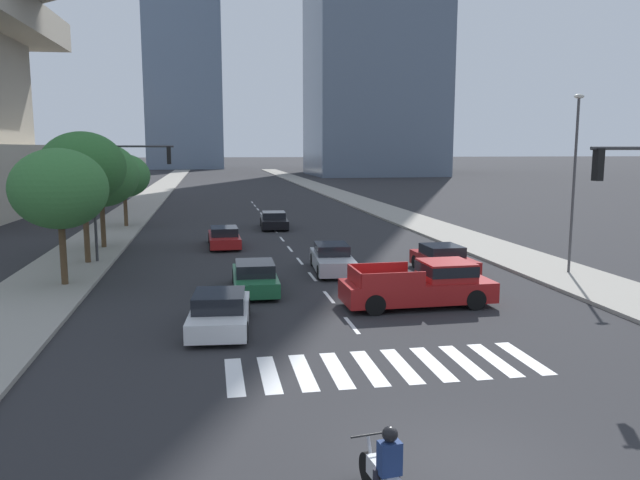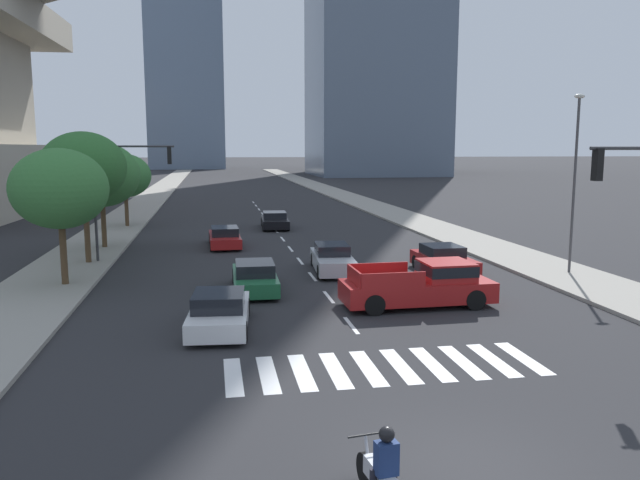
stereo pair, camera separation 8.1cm
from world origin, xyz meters
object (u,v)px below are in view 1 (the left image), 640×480
at_px(motorcycle_lead, 387,477).
at_px(sedan_green_5, 255,277).
at_px(traffic_signal_far, 123,178).
at_px(sedan_red_1, 224,237).
at_px(street_tree_third, 100,175).
at_px(pickup_truck, 424,285).
at_px(sedan_white_3, 220,312).
at_px(sedan_red_2, 443,260).
at_px(sedan_silver_0, 332,259).
at_px(sedan_black_4, 274,221).
at_px(street_tree_second, 83,168).
at_px(street_tree_fourth, 124,176).
at_px(street_lamp_east, 575,172).
at_px(street_tree_nearest, 59,189).

relative_size(motorcycle_lead, sedan_green_5, 0.47).
height_order(motorcycle_lead, sedan_green_5, motorcycle_lead).
xyz_separation_m(sedan_green_5, traffic_signal_far, (-6.06, 7.50, 3.79)).
xyz_separation_m(sedan_red_1, street_tree_third, (-6.93, 0.17, 3.78)).
xyz_separation_m(pickup_truck, sedan_red_1, (-7.02, 15.52, -0.25)).
bearing_deg(sedan_white_3, street_tree_third, 24.96).
relative_size(sedan_red_2, sedan_green_5, 0.93).
bearing_deg(sedan_green_5, sedan_silver_0, -47.72).
relative_size(motorcycle_lead, sedan_white_3, 0.48).
relative_size(sedan_black_4, traffic_signal_far, 0.75).
height_order(sedan_silver_0, sedan_green_5, sedan_silver_0).
bearing_deg(sedan_silver_0, sedan_green_5, -45.01).
xyz_separation_m(motorcycle_lead, street_tree_second, (-8.85, 23.25, 4.32)).
xyz_separation_m(street_tree_third, street_tree_fourth, (0.00, 9.98, -0.49)).
xyz_separation_m(motorcycle_lead, sedan_red_2, (8.10, 18.23, 0.02)).
relative_size(street_lamp_east, street_tree_fourth, 1.53).
bearing_deg(street_tree_fourth, sedan_red_1, -55.67).
distance_m(motorcycle_lead, sedan_black_4, 36.09).
bearing_deg(street_tree_nearest, street_tree_second, 90.00).
xyz_separation_m(sedan_red_2, sedan_green_5, (-9.06, -2.19, -0.03)).
relative_size(sedan_silver_0, street_tree_second, 0.73).
xyz_separation_m(sedan_silver_0, sedan_red_2, (5.12, -1.23, -0.00)).
height_order(sedan_red_1, street_lamp_east, street_lamp_east).
xyz_separation_m(motorcycle_lead, street_tree_third, (-8.85, 28.16, 3.76)).
distance_m(sedan_white_3, traffic_signal_far, 14.09).
xyz_separation_m(traffic_signal_far, street_tree_second, (-1.83, -0.29, 0.54)).
distance_m(sedan_silver_0, sedan_green_5, 5.22).
xyz_separation_m(street_tree_nearest, street_tree_fourth, (-0.00, 20.02, -0.34)).
bearing_deg(street_tree_second, sedan_white_3, -63.00).
height_order(sedan_red_2, sedan_black_4, sedan_red_2).
xyz_separation_m(street_tree_second, street_tree_third, (-0.00, 4.91, -0.56)).
height_order(sedan_black_4, street_tree_fourth, street_tree_fourth).
bearing_deg(motorcycle_lead, street_tree_second, 13.04).
distance_m(sedan_red_1, sedan_black_4, 8.92).
relative_size(traffic_signal_far, street_tree_nearest, 1.08).
relative_size(sedan_green_5, street_tree_third, 0.76).
bearing_deg(motorcycle_lead, sedan_white_3, 5.20).
distance_m(sedan_black_4, street_lamp_east, 23.04).
bearing_deg(sedan_silver_0, sedan_red_1, -146.04).
height_order(pickup_truck, street_tree_second, street_tree_second).
relative_size(street_lamp_east, street_tree_nearest, 1.42).
relative_size(pickup_truck, street_lamp_east, 0.70).
bearing_deg(street_tree_second, sedan_green_5, -42.42).
height_order(street_tree_third, street_tree_fourth, street_tree_third).
bearing_deg(sedan_red_2, street_lamp_east, 72.84).
distance_m(sedan_white_3, street_lamp_east, 17.70).
distance_m(sedan_black_4, street_tree_fourth, 11.45).
distance_m(sedan_red_2, sedan_white_3, 12.96).
relative_size(sedan_red_1, traffic_signal_far, 0.77).
relative_size(traffic_signal_far, street_tree_third, 1.02).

